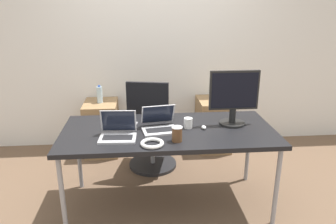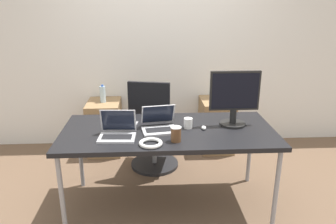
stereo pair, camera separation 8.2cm
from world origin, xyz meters
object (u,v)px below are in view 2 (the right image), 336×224
at_px(laptop_left, 159,125).
at_px(coffee_cup_brown, 176,134).
at_px(cabinet_left, 105,127).
at_px(coffee_cup_white, 188,123).
at_px(office_chair, 153,136).
at_px(water_bottle, 103,94).
at_px(monitor, 234,98).
at_px(laptop_right, 117,132).
at_px(cabinet_right, 216,125).
at_px(mouse, 204,128).
at_px(cable_coil, 151,143).

height_order(laptop_left, coffee_cup_brown, laptop_left).
relative_size(cabinet_left, coffee_cup_white, 7.17).
height_order(office_chair, water_bottle, office_chair).
bearing_deg(water_bottle, laptop_left, -61.80).
bearing_deg(office_chair, monitor, -41.22).
bearing_deg(laptop_left, laptop_right, -157.82).
bearing_deg(cabinet_right, laptop_right, -129.45).
height_order(cabinet_left, laptop_left, laptop_left).
bearing_deg(cabinet_left, coffee_cup_brown, -62.13).
relative_size(cabinet_right, coffee_cup_white, 7.17).
relative_size(laptop_left, mouse, 5.22).
height_order(coffee_cup_white, cable_coil, coffee_cup_white).
relative_size(office_chair, cabinet_right, 1.63).
distance_m(laptop_left, cable_coil, 0.33).
distance_m(cabinet_left, laptop_right, 1.50).
relative_size(monitor, coffee_cup_brown, 4.04).
xyz_separation_m(water_bottle, laptop_right, (0.31, -1.39, 0.05)).
xyz_separation_m(office_chair, coffee_cup_brown, (0.18, -0.99, 0.43)).
distance_m(cabinet_left, water_bottle, 0.44).
distance_m(laptop_right, coffee_cup_white, 0.64).
bearing_deg(coffee_cup_brown, office_chair, 100.28).
xyz_separation_m(monitor, coffee_cup_brown, (-0.56, -0.35, -0.19)).
bearing_deg(mouse, laptop_left, 177.58).
xyz_separation_m(monitor, mouse, (-0.29, -0.10, -0.24)).
height_order(cabinet_right, coffee_cup_brown, coffee_cup_brown).
distance_m(office_chair, mouse, 0.95).
height_order(monitor, coffee_cup_brown, monitor).
height_order(mouse, coffee_cup_brown, coffee_cup_brown).
height_order(laptop_right, mouse, laptop_right).
relative_size(cabinet_left, cabinet_right, 1.00).
height_order(cabinet_left, water_bottle, water_bottle).
bearing_deg(laptop_left, cabinet_left, 118.25).
bearing_deg(laptop_right, coffee_cup_brown, -13.53).
bearing_deg(cabinet_right, monitor, -94.80).
xyz_separation_m(monitor, cable_coil, (-0.76, -0.41, -0.24)).
bearing_deg(mouse, cable_coil, -147.20).
xyz_separation_m(cabinet_left, coffee_cup_white, (0.93, -1.21, 0.49)).
height_order(laptop_left, mouse, laptop_left).
height_order(cabinet_right, water_bottle, water_bottle).
xyz_separation_m(water_bottle, cable_coil, (0.59, -1.57, 0.02)).
bearing_deg(laptop_left, mouse, -2.42).
xyz_separation_m(laptop_left, coffee_cup_white, (0.26, 0.03, 0.00)).
xyz_separation_m(cabinet_right, monitor, (-0.10, -1.16, 0.70)).
height_order(cabinet_left, mouse, mouse).
xyz_separation_m(laptop_right, coffee_cup_brown, (0.49, -0.12, 0.02)).
height_order(office_chair, mouse, office_chair).
height_order(water_bottle, coffee_cup_white, water_bottle).
bearing_deg(water_bottle, mouse, -49.78).
bearing_deg(mouse, water_bottle, 130.22).
relative_size(water_bottle, coffee_cup_white, 2.40).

